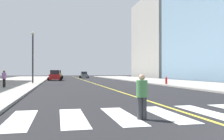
% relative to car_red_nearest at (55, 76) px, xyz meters
% --- Properties ---
extents(sidewalk_kerb_east, '(10.00, 120.00, 0.15)m').
position_rel_car_red_nearest_xyz_m(sidewalk_kerb_east, '(17.66, -22.86, -0.84)').
color(sidewalk_kerb_east, '#9E9B93').
rests_on(sidewalk_kerb_east, ground).
extents(crosswalk_paint, '(13.50, 4.00, 0.01)m').
position_rel_car_red_nearest_xyz_m(crosswalk_paint, '(5.46, -38.86, -0.91)').
color(crosswalk_paint, silver).
rests_on(crosswalk_paint, ground).
extents(lane_divider_paint, '(0.16, 80.00, 0.01)m').
position_rel_car_red_nearest_xyz_m(lane_divider_paint, '(5.46, -2.86, -0.91)').
color(lane_divider_paint, yellow).
rests_on(lane_divider_paint, ground).
extents(parking_garage_concrete, '(18.00, 24.00, 24.01)m').
position_rel_car_red_nearest_xyz_m(parking_garage_concrete, '(34.64, 23.06, 11.09)').
color(parking_garage_concrete, '#9E9B93').
rests_on(parking_garage_concrete, ground).
extents(car_red_nearest, '(2.88, 4.48, 1.96)m').
position_rel_car_red_nearest_xyz_m(car_red_nearest, '(0.00, 0.00, 0.00)').
color(car_red_nearest, red).
rests_on(car_red_nearest, ground).
extents(car_gray_second, '(2.38, 3.81, 1.70)m').
position_rel_car_red_nearest_xyz_m(car_gray_second, '(7.14, 16.50, -0.12)').
color(car_gray_second, slate).
rests_on(car_gray_second, ground).
extents(car_yellow_third, '(2.96, 4.66, 2.06)m').
position_rel_car_red_nearest_xyz_m(car_yellow_third, '(0.41, 16.37, 0.05)').
color(car_yellow_third, gold).
rests_on(car_yellow_third, ground).
extents(pedestrian_crossing, '(0.39, 0.39, 1.57)m').
position_rel_car_red_nearest_xyz_m(pedestrian_crossing, '(3.29, -39.75, -0.05)').
color(pedestrian_crossing, '#38383D').
rests_on(pedestrian_crossing, ground).
extents(pedestrian_walking_west, '(0.40, 0.40, 1.63)m').
position_rel_car_red_nearest_xyz_m(pedestrian_walking_west, '(-4.63, -22.20, 0.13)').
color(pedestrian_walking_west, black).
rests_on(pedestrian_walking_west, sidewalk_kerb_west).
extents(fire_hydrant, '(0.26, 0.26, 0.89)m').
position_rel_car_red_nearest_xyz_m(fire_hydrant, '(13.36, -19.90, -0.34)').
color(fire_hydrant, red).
rests_on(fire_hydrant, sidewalk_kerb_east).
extents(street_lamp, '(0.44, 0.44, 6.82)m').
position_rel_car_red_nearest_xyz_m(street_lamp, '(-2.77, -13.64, 3.29)').
color(street_lamp, '#38383D').
rests_on(street_lamp, sidewalk_kerb_west).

